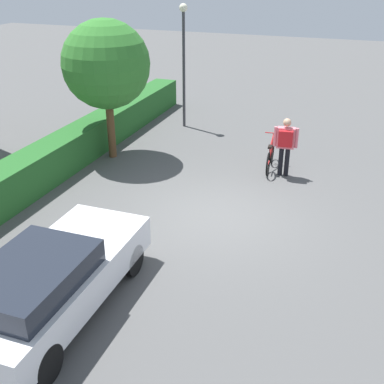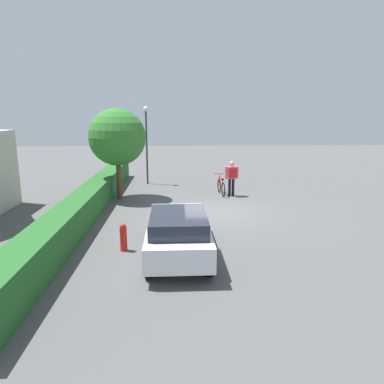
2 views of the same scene
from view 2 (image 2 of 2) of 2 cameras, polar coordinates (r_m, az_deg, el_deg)
The scene contains 8 objects.
ground_plane at distance 14.30m, azimuth 3.85°, elevation -3.28°, with size 60.00×60.00×0.00m, color #4F4F4F.
hedge_row at distance 14.47m, azimuth -16.12°, elevation -1.48°, with size 17.62×0.90×1.01m, color #235D25.
parked_car_near at distance 9.85m, azimuth -2.22°, elevation -6.22°, with size 4.17×1.67×1.33m.
bicycle at distance 17.43m, azimuth 4.66°, elevation 0.84°, with size 1.65×0.50×0.95m.
person_rider at distance 17.03m, azimuth 6.35°, elevation 2.71°, with size 0.38×0.67×1.67m.
street_lamp at distance 19.90m, azimuth -7.27°, elevation 9.07°, with size 0.28×0.28×4.23m.
tree_kerbside at distance 16.47m, azimuth -11.80°, elevation 8.51°, with size 2.54×2.54×4.10m.
fire_hydrant at distance 10.47m, azimuth -10.86°, elevation -7.02°, with size 0.20×0.20×0.81m.
Camera 2 is at (-13.67, 1.61, 3.86)m, focal length 33.51 mm.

